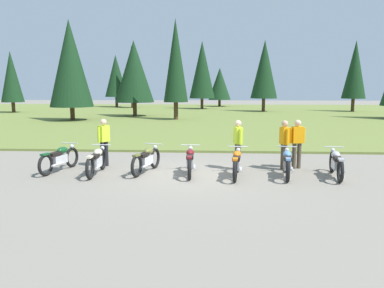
{
  "coord_description": "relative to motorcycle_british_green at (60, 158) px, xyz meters",
  "views": [
    {
      "loc": [
        0.71,
        -11.78,
        2.75
      ],
      "look_at": [
        0.0,
        0.6,
        0.9
      ],
      "focal_mm": 35.58,
      "sensor_mm": 36.0,
      "label": 1
    }
  ],
  "objects": [
    {
      "name": "forest_treeline",
      "position": [
        3.64,
        28.43,
        4.07
      ],
      "size": [
        40.27,
        26.91,
        8.61
      ],
      "color": "#47331E",
      "rests_on": "ground"
    },
    {
      "name": "rider_with_back_turned",
      "position": [
        5.88,
        0.64,
        0.51
      ],
      "size": [
        0.31,
        0.53,
        1.67
      ],
      "color": "#4C4233",
      "rests_on": "ground"
    },
    {
      "name": "motorcycle_cream",
      "position": [
        1.35,
        -0.34,
        0.0
      ],
      "size": [
        0.62,
        2.1,
        0.88
      ],
      "color": "black",
      "rests_on": "ground"
    },
    {
      "name": "ground_plane",
      "position": [
        4.35,
        -0.27,
        -0.44
      ],
      "size": [
        140.0,
        140.0,
        0.0
      ],
      "primitive_type": "plane",
      "color": "gray"
    },
    {
      "name": "motorcycle_olive",
      "position": [
        2.89,
        -0.01,
        0.0
      ],
      "size": [
        0.77,
        2.06,
        0.88
      ],
      "color": "black",
      "rests_on": "ground"
    },
    {
      "name": "rider_in_hivis_vest",
      "position": [
        7.9,
        0.91,
        0.51
      ],
      "size": [
        0.54,
        0.29,
        1.67
      ],
      "color": "#4C4233",
      "rests_on": "ground"
    },
    {
      "name": "motorcycle_maroon",
      "position": [
        4.33,
        -0.24,
        0.0
      ],
      "size": [
        0.62,
        2.1,
        0.88
      ],
      "color": "black",
      "rests_on": "ground"
    },
    {
      "name": "rider_checking_bike",
      "position": [
        1.25,
        0.88,
        0.51
      ],
      "size": [
        0.37,
        0.49,
        1.67
      ],
      "color": "black",
      "rests_on": "ground"
    },
    {
      "name": "motorcycle_silver",
      "position": [
        8.84,
        -0.34,
        0.0
      ],
      "size": [
        0.62,
        2.09,
        0.88
      ],
      "color": "black",
      "rests_on": "ground"
    },
    {
      "name": "motorcycle_orange",
      "position": [
        5.79,
        -0.46,
        0.0
      ],
      "size": [
        0.62,
        2.1,
        0.88
      ],
      "color": "black",
      "rests_on": "ground"
    },
    {
      "name": "rider_near_row_end",
      "position": [
        7.42,
        0.65,
        0.51
      ],
      "size": [
        0.29,
        0.54,
        1.67
      ],
      "color": "#4C4233",
      "rests_on": "ground"
    },
    {
      "name": "grass_moorland",
      "position": [
        4.35,
        25.83,
        -0.39
      ],
      "size": [
        80.0,
        44.0,
        0.1
      ],
      "primitive_type": "cube",
      "color": "olive",
      "rests_on": "ground"
    },
    {
      "name": "motorcycle_british_green",
      "position": [
        0.0,
        0.0,
        0.0
      ],
      "size": [
        0.74,
        2.07,
        0.88
      ],
      "color": "black",
      "rests_on": "ground"
    },
    {
      "name": "motorcycle_sky_blue",
      "position": [
        7.35,
        -0.36,
        0.0
      ],
      "size": [
        0.62,
        2.09,
        0.88
      ],
      "color": "black",
      "rests_on": "ground"
    }
  ]
}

